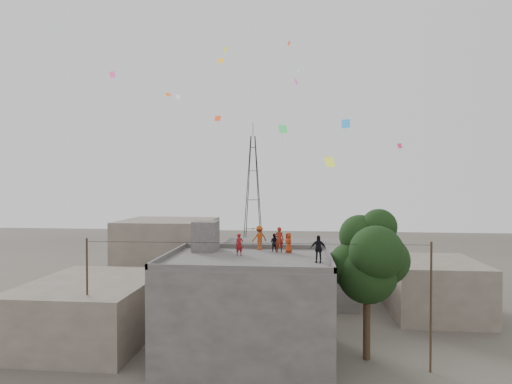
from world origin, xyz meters
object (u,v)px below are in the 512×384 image
stair_head_box (206,236)px  transmission_tower (253,194)px  person_dark_adult (318,249)px  person_red_adult (279,240)px  tree (370,259)px

stair_head_box → transmission_tower: (-0.80, 37.40, 1.97)m
transmission_tower → person_dark_adult: 41.88m
stair_head_box → person_red_adult: (4.99, -0.11, -0.16)m
person_dark_adult → person_red_adult: bearing=131.7°
tree → transmission_tower: (-11.37, 39.40, 2.97)m
stair_head_box → tree: (10.57, -2.00, -1.00)m
transmission_tower → person_dark_adult: bearing=-78.7°
stair_head_box → person_red_adult: stair_head_box is taller
person_red_adult → stair_head_box: bearing=3.6°
person_red_adult → tree: bearing=166.1°
stair_head_box → transmission_tower: transmission_tower is taller
stair_head_box → person_dark_adult: (7.40, -3.61, -0.21)m
stair_head_box → person_red_adult: 5.00m
tree → person_dark_adult: tree is taller
transmission_tower → tree: bearing=-73.9°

